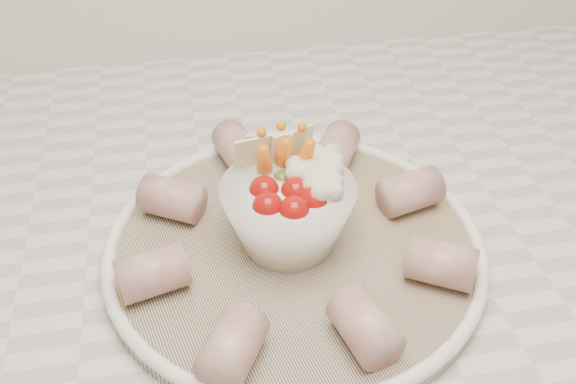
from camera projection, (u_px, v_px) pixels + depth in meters
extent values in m
cube|color=silver|center=(260.00, 201.00, 0.67)|extent=(2.04, 0.62, 0.04)
cylinder|color=navy|center=(295.00, 250.00, 0.58)|extent=(0.40, 0.40, 0.01)
torus|color=white|center=(295.00, 244.00, 0.57)|extent=(0.34, 0.34, 0.01)
sphere|color=#9E0D0A|center=(268.00, 207.00, 0.52)|extent=(0.03, 0.03, 0.03)
sphere|color=#9E0D0A|center=(294.00, 211.00, 0.52)|extent=(0.03, 0.03, 0.03)
sphere|color=#9E0D0A|center=(314.00, 200.00, 0.53)|extent=(0.03, 0.03, 0.03)
sphere|color=#9E0D0A|center=(264.00, 191.00, 0.54)|extent=(0.03, 0.03, 0.03)
sphere|color=#9E0D0A|center=(296.00, 192.00, 0.53)|extent=(0.03, 0.03, 0.03)
sphere|color=#496521|center=(283.00, 181.00, 0.55)|extent=(0.02, 0.02, 0.02)
cone|color=orange|center=(265.00, 166.00, 0.55)|extent=(0.02, 0.04, 0.06)
cone|color=orange|center=(284.00, 159.00, 0.56)|extent=(0.02, 0.04, 0.06)
cone|color=orange|center=(305.00, 160.00, 0.56)|extent=(0.02, 0.04, 0.06)
sphere|color=silver|center=(322.00, 178.00, 0.55)|extent=(0.03, 0.03, 0.03)
sphere|color=silver|center=(324.00, 193.00, 0.53)|extent=(0.03, 0.03, 0.03)
sphere|color=silver|center=(323.00, 166.00, 0.56)|extent=(0.03, 0.03, 0.03)
sphere|color=silver|center=(304.00, 176.00, 0.55)|extent=(0.03, 0.03, 0.03)
cube|color=beige|center=(270.00, 153.00, 0.56)|extent=(0.04, 0.02, 0.04)
cube|color=beige|center=(291.00, 150.00, 0.57)|extent=(0.04, 0.02, 0.04)
cube|color=beige|center=(256.00, 156.00, 0.56)|extent=(0.04, 0.02, 0.04)
cylinder|color=#A14B4A|center=(410.00, 192.00, 0.60)|extent=(0.06, 0.05, 0.04)
cylinder|color=#A14B4A|center=(336.00, 149.00, 0.65)|extent=(0.06, 0.07, 0.04)
cylinder|color=#A14B4A|center=(237.00, 148.00, 0.66)|extent=(0.05, 0.06, 0.04)
cylinder|color=#A14B4A|center=(172.00, 199.00, 0.59)|extent=(0.07, 0.06, 0.04)
cylinder|color=#A14B4A|center=(152.00, 273.00, 0.52)|extent=(0.06, 0.05, 0.04)
cylinder|color=#A14B4A|center=(232.00, 347.00, 0.46)|extent=(0.06, 0.07, 0.04)
cylinder|color=#A14B4A|center=(365.00, 326.00, 0.47)|extent=(0.05, 0.06, 0.04)
cylinder|color=#A14B4A|center=(441.00, 263.00, 0.53)|extent=(0.07, 0.06, 0.04)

